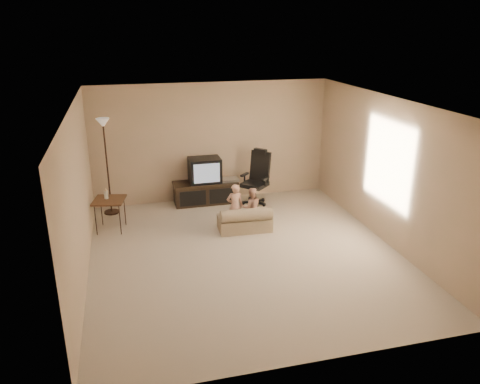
{
  "coord_description": "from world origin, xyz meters",
  "views": [
    {
      "loc": [
        -1.8,
        -6.73,
        3.61
      ],
      "look_at": [
        0.07,
        0.6,
        0.88
      ],
      "focal_mm": 35.0,
      "sensor_mm": 36.0,
      "label": 1
    }
  ],
  "objects_px": {
    "office_chair": "(256,185)",
    "child_sofa": "(245,221)",
    "toddler_left": "(235,206)",
    "toddler_right": "(251,207)",
    "tv_stand": "(206,185)",
    "side_table": "(109,200)",
    "floor_lamp": "(105,145)"
  },
  "relations": [
    {
      "from": "tv_stand",
      "to": "toddler_left",
      "type": "xyz_separation_m",
      "value": [
        0.3,
        -1.4,
        0.02
      ]
    },
    {
      "from": "floor_lamp",
      "to": "toddler_right",
      "type": "xyz_separation_m",
      "value": [
        2.57,
        -1.32,
        -1.03
      ]
    },
    {
      "from": "toddler_right",
      "to": "office_chair",
      "type": "bearing_deg",
      "value": -107.52
    },
    {
      "from": "side_table",
      "to": "tv_stand",
      "type": "bearing_deg",
      "value": 25.65
    },
    {
      "from": "tv_stand",
      "to": "child_sofa",
      "type": "height_order",
      "value": "tv_stand"
    },
    {
      "from": "tv_stand",
      "to": "floor_lamp",
      "type": "height_order",
      "value": "floor_lamp"
    },
    {
      "from": "tv_stand",
      "to": "side_table",
      "type": "xyz_separation_m",
      "value": [
        -1.95,
        -0.94,
        0.17
      ]
    },
    {
      "from": "office_chair",
      "to": "side_table",
      "type": "xyz_separation_m",
      "value": [
        -2.99,
        -0.64,
        0.17
      ]
    },
    {
      "from": "tv_stand",
      "to": "floor_lamp",
      "type": "xyz_separation_m",
      "value": [
        -1.95,
        -0.09,
        1.0
      ]
    },
    {
      "from": "tv_stand",
      "to": "toddler_left",
      "type": "height_order",
      "value": "tv_stand"
    },
    {
      "from": "tv_stand",
      "to": "toddler_right",
      "type": "distance_m",
      "value": 1.54
    },
    {
      "from": "child_sofa",
      "to": "toddler_left",
      "type": "distance_m",
      "value": 0.33
    },
    {
      "from": "side_table",
      "to": "child_sofa",
      "type": "relative_size",
      "value": 0.82
    },
    {
      "from": "office_chair",
      "to": "toddler_right",
      "type": "xyz_separation_m",
      "value": [
        -0.42,
        -1.11,
        -0.04
      ]
    },
    {
      "from": "office_chair",
      "to": "side_table",
      "type": "bearing_deg",
      "value": -121.48
    },
    {
      "from": "tv_stand",
      "to": "office_chair",
      "type": "relative_size",
      "value": 1.19
    },
    {
      "from": "side_table",
      "to": "toddler_right",
      "type": "xyz_separation_m",
      "value": [
        2.56,
        -0.47,
        -0.2
      ]
    },
    {
      "from": "tv_stand",
      "to": "side_table",
      "type": "relative_size",
      "value": 1.69
    },
    {
      "from": "child_sofa",
      "to": "toddler_right",
      "type": "height_order",
      "value": "toddler_right"
    },
    {
      "from": "child_sofa",
      "to": "toddler_right",
      "type": "distance_m",
      "value": 0.31
    },
    {
      "from": "office_chair",
      "to": "toddler_right",
      "type": "bearing_deg",
      "value": -64.44
    },
    {
      "from": "side_table",
      "to": "floor_lamp",
      "type": "xyz_separation_m",
      "value": [
        -0.0,
        0.85,
        0.82
      ]
    },
    {
      "from": "tv_stand",
      "to": "side_table",
      "type": "height_order",
      "value": "tv_stand"
    },
    {
      "from": "office_chair",
      "to": "child_sofa",
      "type": "xyz_separation_m",
      "value": [
        -0.59,
        -1.29,
        -0.23
      ]
    },
    {
      "from": "side_table",
      "to": "floor_lamp",
      "type": "bearing_deg",
      "value": 90.06
    },
    {
      "from": "child_sofa",
      "to": "toddler_left",
      "type": "bearing_deg",
      "value": 132.8
    },
    {
      "from": "tv_stand",
      "to": "child_sofa",
      "type": "bearing_deg",
      "value": -74.53
    },
    {
      "from": "office_chair",
      "to": "toddler_right",
      "type": "height_order",
      "value": "office_chair"
    },
    {
      "from": "office_chair",
      "to": "side_table",
      "type": "height_order",
      "value": "office_chair"
    },
    {
      "from": "toddler_left",
      "to": "toddler_right",
      "type": "height_order",
      "value": "toddler_left"
    },
    {
      "from": "tv_stand",
      "to": "office_chair",
      "type": "bearing_deg",
      "value": -16.11
    },
    {
      "from": "tv_stand",
      "to": "floor_lamp",
      "type": "relative_size",
      "value": 0.72
    }
  ]
}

